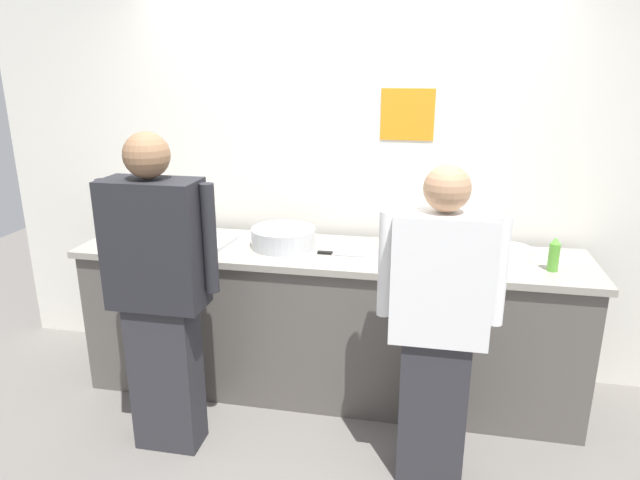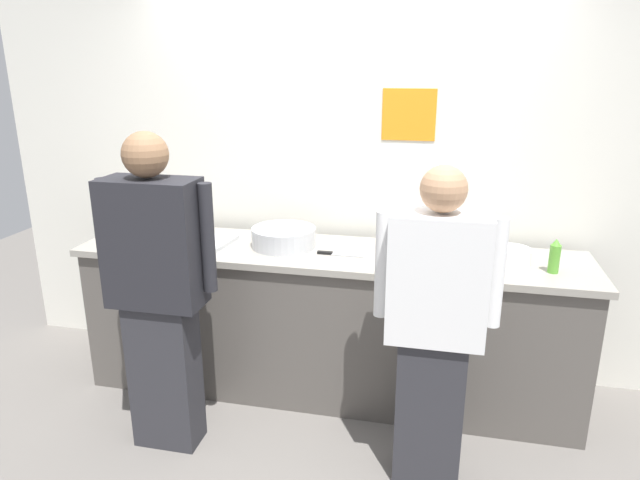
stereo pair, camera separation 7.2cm
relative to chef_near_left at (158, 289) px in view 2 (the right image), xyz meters
name	(u,v)px [view 2 (the right image)]	position (x,y,z in m)	size (l,w,h in m)	color
ground_plane	(316,419)	(0.75, 0.35, -0.91)	(9.00, 9.00, 0.00)	slate
wall_back	(343,164)	(0.75, 1.16, 0.48)	(4.79, 0.11, 2.78)	silver
prep_counter	(328,322)	(0.75, 0.70, -0.43)	(3.05, 0.66, 0.94)	#56514C
chef_near_left	(158,289)	(0.00, 0.00, 0.00)	(0.62, 0.24, 1.71)	#2D2D33
chef_center	(435,324)	(1.40, 0.02, -0.06)	(0.59, 0.24, 1.60)	#2D2D33
plate_stack_front	(511,257)	(1.79, 0.68, 0.08)	(0.22, 0.22, 0.10)	white
plate_stack_rear	(415,256)	(1.27, 0.58, 0.08)	(0.23, 0.23, 0.10)	white
mixing_bowl_steel	(284,237)	(0.47, 0.73, 0.09)	(0.39, 0.39, 0.12)	#B7BABF
sheet_tray	(189,240)	(-0.14, 0.68, 0.05)	(0.53, 0.32, 0.02)	#B7BABF
squeeze_bottle_primary	(139,226)	(-0.45, 0.63, 0.13)	(0.05, 0.05, 0.20)	#E5E066
squeeze_bottle_secondary	(139,217)	(-0.56, 0.82, 0.14)	(0.06, 0.06, 0.21)	orange
squeeze_bottle_spare	(555,257)	(2.01, 0.60, 0.12)	(0.06, 0.06, 0.19)	#56A333
ramekin_green_sauce	(470,253)	(1.58, 0.76, 0.06)	(0.08, 0.08, 0.05)	white
ramekin_yellow_sauce	(427,249)	(1.33, 0.79, 0.06)	(0.08, 0.08, 0.05)	white
deli_cup	(398,239)	(1.15, 0.89, 0.08)	(0.09, 0.09, 0.09)	white
chefs_knife	(336,254)	(0.81, 0.64, 0.04)	(0.27, 0.03, 0.02)	#B7BABF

